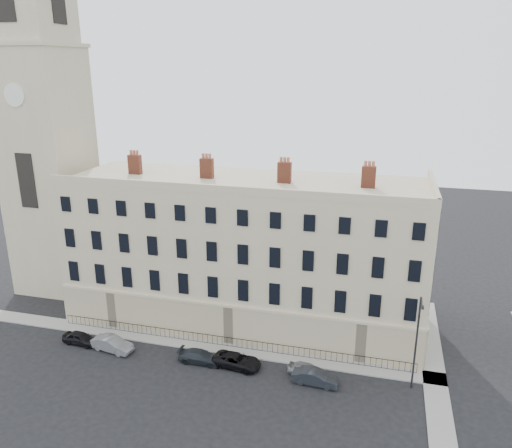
# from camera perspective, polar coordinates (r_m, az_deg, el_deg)

# --- Properties ---
(ground) EXTENTS (160.00, 160.00, 0.00)m
(ground) POSITION_cam_1_polar(r_m,az_deg,el_deg) (44.01, 2.24, -18.45)
(ground) COLOR black
(ground) RESTS_ON ground
(terrace) EXTENTS (36.22, 12.22, 17.00)m
(terrace) POSITION_cam_1_polar(r_m,az_deg,el_deg) (51.98, -1.19, -3.08)
(terrace) COLOR #C3B391
(terrace) RESTS_ON ground
(church_tower) EXTENTS (8.00, 8.13, 44.00)m
(church_tower) POSITION_cam_1_polar(r_m,az_deg,el_deg) (61.89, -22.96, 9.59)
(church_tower) COLOR #C3B391
(church_tower) RESTS_ON ground
(pavement_terrace) EXTENTS (48.00, 2.00, 0.12)m
(pavement_terrace) POSITION_cam_1_polar(r_m,az_deg,el_deg) (50.55, -7.90, -13.29)
(pavement_terrace) COLOR gray
(pavement_terrace) RESTS_ON ground
(pavement_east_return) EXTENTS (2.00, 24.00, 0.12)m
(pavement_east_return) POSITION_cam_1_polar(r_m,az_deg,el_deg) (50.28, 19.49, -14.42)
(pavement_east_return) COLOR gray
(pavement_east_return) RESTS_ON ground
(railings) EXTENTS (35.00, 0.04, 0.96)m
(railings) POSITION_cam_1_polar(r_m,az_deg,el_deg) (49.38, -3.33, -13.28)
(railings) COLOR black
(railings) RESTS_ON ground
(car_a) EXTENTS (3.68, 1.69, 1.22)m
(car_a) POSITION_cam_1_polar(r_m,az_deg,el_deg) (52.60, -19.42, -12.20)
(car_a) COLOR black
(car_a) RESTS_ON ground
(car_b) EXTENTS (4.33, 2.09, 1.37)m
(car_b) POSITION_cam_1_polar(r_m,az_deg,el_deg) (50.56, -16.11, -13.04)
(car_b) COLOR slate
(car_b) RESTS_ON ground
(car_c) EXTENTS (4.01, 1.65, 1.16)m
(car_c) POSITION_cam_1_polar(r_m,az_deg,el_deg) (47.35, -6.42, -14.82)
(car_c) COLOR #22272E
(car_c) RESTS_ON ground
(car_d) EXTENTS (4.57, 2.45, 1.22)m
(car_d) POSITION_cam_1_polar(r_m,az_deg,el_deg) (46.48, -2.19, -15.35)
(car_d) COLOR black
(car_d) RESTS_ON ground
(car_e) EXTENTS (3.52, 1.73, 1.16)m
(car_e) POSITION_cam_1_polar(r_m,az_deg,el_deg) (45.59, 5.86, -16.22)
(car_e) COLOR gray
(car_e) RESTS_ON ground
(car_f) EXTENTS (4.01, 1.59, 1.30)m
(car_f) POSITION_cam_1_polar(r_m,az_deg,el_deg) (44.61, 6.78, -16.99)
(car_f) COLOR #21252C
(car_f) RESTS_ON ground
(streetlamp) EXTENTS (0.24, 1.82, 8.41)m
(streetlamp) POSITION_cam_1_polar(r_m,az_deg,el_deg) (43.64, 17.89, -12.45)
(streetlamp) COLOR #2D2D32
(streetlamp) RESTS_ON ground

